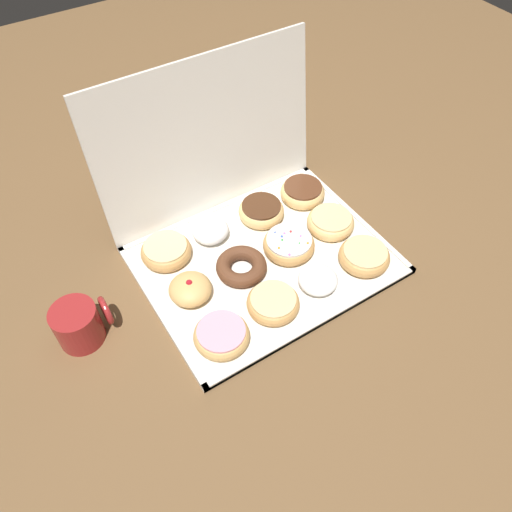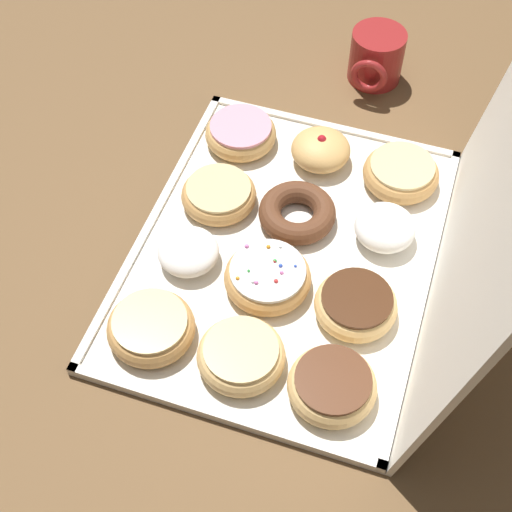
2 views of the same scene
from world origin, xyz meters
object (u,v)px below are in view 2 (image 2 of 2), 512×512
at_px(donut_box, 284,253).
at_px(powdered_filled_donut_9, 385,228).
at_px(glazed_ring_donut_1, 219,194).
at_px(chocolate_frosted_donut_11, 332,385).
at_px(sprinkle_donut_6, 268,277).
at_px(glazed_ring_donut_8, 401,173).
at_px(chocolate_frosted_donut_10, 356,305).
at_px(coffee_mug, 376,56).
at_px(jelly_filled_donut_4, 323,150).
at_px(pink_frosted_donut_0, 241,133).
at_px(powdered_filled_donut_2, 188,252).
at_px(glazed_ring_donut_3, 151,327).
at_px(glazed_ring_donut_7, 243,356).
at_px(chocolate_cake_ring_donut_5, 299,213).

xyz_separation_m(donut_box, powdered_filled_donut_9, (-0.07, 0.13, 0.03)).
xyz_separation_m(glazed_ring_donut_1, chocolate_frosted_donut_11, (0.25, 0.24, 0.00)).
xyz_separation_m(sprinkle_donut_6, chocolate_frosted_donut_11, (0.13, 0.13, 0.00)).
bearing_deg(powdered_filled_donut_9, glazed_ring_donut_8, -179.90).
xyz_separation_m(chocolate_frosted_donut_10, coffee_mug, (-0.48, -0.09, 0.02)).
height_order(jelly_filled_donut_4, powdered_filled_donut_9, jelly_filled_donut_4).
bearing_deg(pink_frosted_donut_0, powdered_filled_donut_9, 65.38).
bearing_deg(chocolate_frosted_donut_10, glazed_ring_donut_8, 178.19).
relative_size(chocolate_frosted_donut_11, coffee_mug, 1.00).
height_order(sprinkle_donut_6, chocolate_frosted_donut_11, sprinkle_donut_6).
xyz_separation_m(chocolate_frosted_donut_11, coffee_mug, (-0.61, -0.09, 0.02)).
xyz_separation_m(powdered_filled_donut_2, glazed_ring_donut_8, (-0.24, 0.25, -0.00)).
height_order(glazed_ring_donut_3, glazed_ring_donut_7, same).
bearing_deg(glazed_ring_donut_7, sprinkle_donut_6, -176.44).
bearing_deg(glazed_ring_donut_1, chocolate_cake_ring_donut_5, 92.14).
bearing_deg(coffee_mug, glazed_ring_donut_1, -23.04).
bearing_deg(powdered_filled_donut_9, coffee_mug, -164.78).
height_order(donut_box, sprinkle_donut_6, sprinkle_donut_6).
bearing_deg(powdered_filled_donut_2, glazed_ring_donut_8, 133.80).
bearing_deg(powdered_filled_donut_2, chocolate_frosted_donut_10, 87.40).
xyz_separation_m(donut_box, pink_frosted_donut_0, (-0.19, -0.13, 0.02)).
distance_m(jelly_filled_donut_4, chocolate_cake_ring_donut_5, 0.13).
height_order(powdered_filled_donut_2, coffee_mug, coffee_mug).
distance_m(sprinkle_donut_6, coffee_mug, 0.48).
height_order(glazed_ring_donut_8, coffee_mug, coffee_mug).
bearing_deg(jelly_filled_donut_4, glazed_ring_donut_7, -0.06).
distance_m(powdered_filled_donut_9, chocolate_frosted_donut_10, 0.14).
bearing_deg(glazed_ring_donut_1, sprinkle_donut_6, 43.81).
bearing_deg(chocolate_cake_ring_donut_5, glazed_ring_donut_8, 134.20).
distance_m(glazed_ring_donut_3, glazed_ring_donut_8, 0.45).
bearing_deg(chocolate_cake_ring_donut_5, donut_box, -2.41).
height_order(powdered_filled_donut_9, coffee_mug, coffee_mug).
bearing_deg(glazed_ring_donut_7, chocolate_frosted_donut_11, 87.81).
relative_size(pink_frosted_donut_0, glazed_ring_donut_7, 0.99).
bearing_deg(coffee_mug, chocolate_frosted_donut_11, 8.15).
bearing_deg(coffee_mug, glazed_ring_donut_8, 22.03).
bearing_deg(pink_frosted_donut_0, coffee_mug, 144.46).
xyz_separation_m(glazed_ring_donut_8, chocolate_frosted_donut_10, (0.25, -0.01, 0.00)).
bearing_deg(powdered_filled_donut_2, chocolate_cake_ring_donut_5, 133.39).
bearing_deg(powdered_filled_donut_2, glazed_ring_donut_7, 43.96).
height_order(donut_box, glazed_ring_donut_1, glazed_ring_donut_1).
relative_size(pink_frosted_donut_0, glazed_ring_donut_1, 1.01).
height_order(donut_box, coffee_mug, coffee_mug).
xyz_separation_m(pink_frosted_donut_0, powdered_filled_donut_9, (0.12, 0.26, 0.00)).
height_order(glazed_ring_donut_7, chocolate_frosted_donut_10, chocolate_frosted_donut_10).
distance_m(glazed_ring_donut_3, sprinkle_donut_6, 0.17).
xyz_separation_m(powdered_filled_donut_2, glazed_ring_donut_3, (0.13, -0.00, -0.00)).
xyz_separation_m(donut_box, glazed_ring_donut_7, (0.19, 0.00, 0.02)).
distance_m(pink_frosted_donut_0, jelly_filled_donut_4, 0.13).
xyz_separation_m(glazed_ring_donut_1, glazed_ring_donut_8, (-0.13, 0.25, 0.00)).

